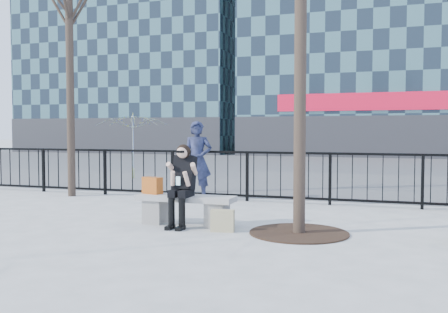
% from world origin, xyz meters
% --- Properties ---
extents(ground, '(120.00, 120.00, 0.00)m').
position_xyz_m(ground, '(0.00, 0.00, 0.00)').
color(ground, gray).
rests_on(ground, ground).
extents(street_surface, '(60.00, 23.00, 0.01)m').
position_xyz_m(street_surface, '(0.00, 15.00, 0.00)').
color(street_surface, '#474747').
rests_on(street_surface, ground).
extents(railing, '(14.00, 0.06, 1.10)m').
position_xyz_m(railing, '(0.00, 3.00, 0.55)').
color(railing, black).
rests_on(railing, ground).
extents(building_left, '(16.20, 10.20, 22.60)m').
position_xyz_m(building_left, '(-15.00, 27.00, 11.30)').
color(building_left, slate).
rests_on(building_left, ground).
extents(tree_grate, '(1.50, 1.50, 0.02)m').
position_xyz_m(tree_grate, '(1.90, -0.10, 0.01)').
color(tree_grate, black).
rests_on(tree_grate, ground).
extents(bench_main, '(1.65, 0.46, 0.49)m').
position_xyz_m(bench_main, '(0.00, 0.00, 0.30)').
color(bench_main, gray).
rests_on(bench_main, ground).
extents(seated_woman, '(0.50, 0.64, 1.34)m').
position_xyz_m(seated_woman, '(0.00, -0.16, 0.67)').
color(seated_woman, black).
rests_on(seated_woman, ground).
extents(handbag, '(0.38, 0.26, 0.28)m').
position_xyz_m(handbag, '(-0.62, 0.02, 0.63)').
color(handbag, '#AE4F15').
rests_on(handbag, bench_main).
extents(shopping_bag, '(0.37, 0.18, 0.34)m').
position_xyz_m(shopping_bag, '(0.76, -0.33, 0.17)').
color(shopping_bag, '#C2B989').
rests_on(shopping_bag, ground).
extents(standing_man, '(0.73, 0.57, 1.77)m').
position_xyz_m(standing_man, '(-0.90, 2.79, 0.89)').
color(standing_man, black).
rests_on(standing_man, ground).
extents(vendor_umbrella, '(2.42, 2.46, 2.13)m').
position_xyz_m(vendor_umbrella, '(-4.70, 6.70, 1.07)').
color(vendor_umbrella, '#E1F436').
rests_on(vendor_umbrella, ground).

